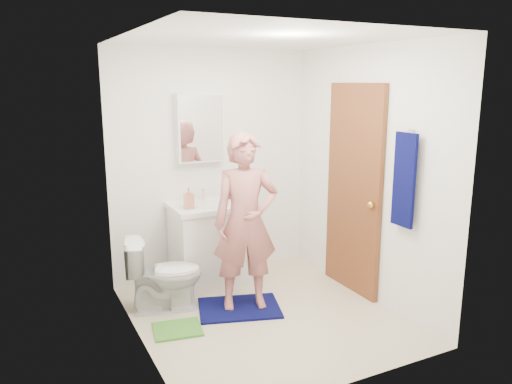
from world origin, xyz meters
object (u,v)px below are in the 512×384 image
soap_dispenser (189,198)px  man (246,222)px  toothbrush_cup (230,194)px  toilet (164,274)px  vanity_cabinet (210,246)px  medicine_cabinet (200,128)px  towel (404,180)px

soap_dispenser → man: size_ratio=0.13×
soap_dispenser → toothbrush_cup: bearing=21.4°
toilet → toothbrush_cup: size_ratio=5.75×
toothbrush_cup → vanity_cabinet: bearing=-156.3°
medicine_cabinet → towel: medicine_cabinet is taller
soap_dispenser → toothbrush_cup: size_ratio=1.74×
toilet → soap_dispenser: bearing=-34.9°
towel → soap_dispenser: size_ratio=3.87×
medicine_cabinet → toothbrush_cup: bearing=-19.0°
vanity_cabinet → toothbrush_cup: 0.59m
medicine_cabinet → soap_dispenser: 0.76m
toilet → toothbrush_cup: (0.90, 0.52, 0.55)m
toilet → towel: bearing=-106.9°
man → soap_dispenser: bearing=131.9°
vanity_cabinet → medicine_cabinet: (0.00, 0.22, 1.20)m
soap_dispenser → toothbrush_cup: 0.58m
medicine_cabinet → toilet: medicine_cabinet is taller
medicine_cabinet → toothbrush_cup: size_ratio=5.88×
medicine_cabinet → soap_dispenser: bearing=-128.6°
toilet → toothbrush_cup: toothbrush_cup is taller
vanity_cabinet → medicine_cabinet: size_ratio=1.14×
toothbrush_cup → soap_dispenser: bearing=-158.6°
vanity_cabinet → towel: 2.08m
towel → toothbrush_cup: size_ratio=6.72×
medicine_cabinet → man: bearing=-85.7°
towel → toilet: (-1.79, 1.09, -0.91)m
toothbrush_cup → man: (-0.22, -0.83, -0.07)m
vanity_cabinet → toilet: bearing=-147.0°
medicine_cabinet → toilet: 1.53m
soap_dispenser → man: 0.71m
vanity_cabinet → medicine_cabinet: bearing=90.0°
vanity_cabinet → toothbrush_cup: bearing=23.7°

